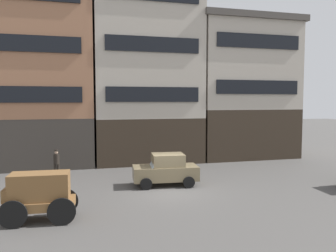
# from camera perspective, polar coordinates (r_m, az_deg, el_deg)

# --- Properties ---
(ground_plane) EXTENTS (120.00, 120.00, 0.00)m
(ground_plane) POSITION_cam_1_polar(r_m,az_deg,el_deg) (18.61, 0.39, -10.93)
(ground_plane) COLOR #4C4947
(building_far_left) EXTENTS (10.24, 7.23, 14.26)m
(building_far_left) POSITION_cam_1_polar(r_m,az_deg,el_deg) (28.17, -22.81, 8.61)
(building_far_left) COLOR #38332D
(building_far_left) RESTS_ON ground_plane
(building_center_left) EXTENTS (8.79, 7.23, 14.92)m
(building_center_left) POSITION_cam_1_polar(r_m,az_deg,el_deg) (28.44, -3.96, 9.57)
(building_center_left) COLOR #33281E
(building_center_left) RESTS_ON ground_plane
(building_center_right) EXTENTS (8.99, 7.23, 11.88)m
(building_center_right) POSITION_cam_1_polar(r_m,az_deg,el_deg) (31.10, 11.79, 6.22)
(building_center_right) COLOR #33281E
(building_center_right) RESTS_ON ground_plane
(cargo_wagon) EXTENTS (2.99, 1.67, 1.98)m
(cargo_wagon) POSITION_cam_1_polar(r_m,az_deg,el_deg) (14.90, -20.94, -10.54)
(cargo_wagon) COLOR brown
(cargo_wagon) RESTS_ON ground_plane
(sedan_dark) EXTENTS (3.83, 2.14, 1.83)m
(sedan_dark) POSITION_cam_1_polar(r_m,az_deg,el_deg) (19.66, -0.35, -7.36)
(sedan_dark) COLOR #7A6B4C
(sedan_dark) RESTS_ON ground_plane
(pedestrian_officer) EXTENTS (0.50, 0.50, 1.79)m
(pedestrian_officer) POSITION_cam_1_polar(r_m,az_deg,el_deg) (22.83, -18.27, -5.77)
(pedestrian_officer) COLOR black
(pedestrian_officer) RESTS_ON ground_plane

